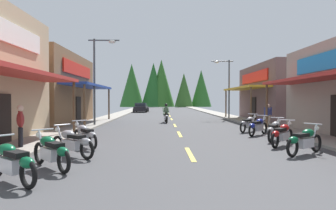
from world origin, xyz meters
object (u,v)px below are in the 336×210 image
(motorcycle_parked_left_3, at_px, (85,135))
(motorcycle_parked_right_2, at_px, (304,140))
(motorcycle_parked_right_3, at_px, (282,134))
(pedestrian_browsing, at_px, (268,114))
(motorcycle_parked_right_6, at_px, (249,123))
(motorcycle_parked_left_0, at_px, (12,161))
(motorcycle_parked_left_1, at_px, (51,151))
(pedestrian_by_shop, at_px, (20,124))
(motorcycle_parked_right_5, at_px, (258,126))
(streetlamp_right, at_px, (226,80))
(rider_cruising_lead, at_px, (166,115))
(parked_car_curbside, at_px, (141,108))
(motorcycle_parked_right_4, at_px, (275,130))
(motorcycle_parked_left_2, at_px, (72,142))
(streetlamp_left, at_px, (99,69))

(motorcycle_parked_left_3, bearing_deg, motorcycle_parked_right_2, -140.05)
(motorcycle_parked_right_3, distance_m, pedestrian_browsing, 7.63)
(motorcycle_parked_right_6, height_order, motorcycle_parked_left_0, same)
(motorcycle_parked_right_2, height_order, motorcycle_parked_right_3, same)
(motorcycle_parked_right_2, xyz_separation_m, motorcycle_parked_right_6, (0.21, 6.49, 0.00))
(motorcycle_parked_left_1, bearing_deg, pedestrian_by_shop, -6.75)
(motorcycle_parked_right_5, relative_size, pedestrian_by_shop, 0.97)
(pedestrian_browsing, bearing_deg, streetlamp_right, -5.43)
(motorcycle_parked_left_1, bearing_deg, pedestrian_browsing, -89.09)
(pedestrian_by_shop, bearing_deg, motorcycle_parked_right_6, -6.48)
(motorcycle_parked_right_5, distance_m, pedestrian_browsing, 4.53)
(streetlamp_right, bearing_deg, pedestrian_browsing, -84.02)
(motorcycle_parked_right_6, relative_size, motorcycle_parked_left_3, 0.93)
(rider_cruising_lead, bearing_deg, parked_car_curbside, 6.58)
(motorcycle_parked_left_0, xyz_separation_m, pedestrian_by_shop, (-1.88, 4.04, 0.47))
(motorcycle_parked_right_4, bearing_deg, motorcycle_parked_left_3, 137.21)
(motorcycle_parked_right_2, bearing_deg, streetlamp_right, 52.02)
(motorcycle_parked_left_1, bearing_deg, motorcycle_parked_left_2, -48.17)
(motorcycle_parked_left_2, distance_m, motorcycle_parked_left_3, 1.76)
(motorcycle_parked_right_4, distance_m, pedestrian_by_shop, 10.56)
(streetlamp_right, bearing_deg, motorcycle_parked_right_3, -95.23)
(motorcycle_parked_left_0, bearing_deg, motorcycle_parked_right_2, -123.06)
(motorcycle_parked_right_2, height_order, rider_cruising_lead, rider_cruising_lead)
(parked_car_curbside, bearing_deg, motorcycle_parked_left_3, -177.75)
(streetlamp_left, xyz_separation_m, motorcycle_parked_right_6, (9.40, -3.52, -3.51))
(parked_car_curbside, bearing_deg, motorcycle_parked_left_1, -177.73)
(motorcycle_parked_left_0, height_order, rider_cruising_lead, rider_cruising_lead)
(streetlamp_left, xyz_separation_m, motorcycle_parked_right_2, (9.19, -10.01, -3.51))
(motorcycle_parked_right_3, distance_m, motorcycle_parked_right_4, 1.47)
(motorcycle_parked_right_2, height_order, parked_car_curbside, parked_car_curbside)
(streetlamp_right, relative_size, motorcycle_parked_right_3, 3.63)
(pedestrian_by_shop, bearing_deg, motorcycle_parked_left_3, -22.23)
(motorcycle_parked_left_1, bearing_deg, motorcycle_parked_right_3, -112.11)
(motorcycle_parked_right_2, relative_size, motorcycle_parked_left_1, 1.16)
(motorcycle_parked_left_2, bearing_deg, streetlamp_left, -46.10)
(parked_car_curbside, bearing_deg, motorcycle_parked_right_4, -162.10)
(motorcycle_parked_right_2, distance_m, motorcycle_parked_left_3, 7.98)
(motorcycle_parked_right_5, relative_size, pedestrian_browsing, 1.03)
(motorcycle_parked_right_5, height_order, motorcycle_parked_left_3, same)
(motorcycle_parked_left_2, bearing_deg, motorcycle_parked_right_2, -142.85)
(motorcycle_parked_right_2, relative_size, rider_cruising_lead, 0.86)
(streetlamp_left, distance_m, motorcycle_parked_left_2, 10.88)
(motorcycle_parked_right_2, bearing_deg, motorcycle_parked_right_3, 56.44)
(pedestrian_browsing, bearing_deg, motorcycle_parked_left_3, 114.60)
(streetlamp_right, distance_m, motorcycle_parked_right_5, 12.85)
(streetlamp_right, bearing_deg, motorcycle_parked_right_6, -96.47)
(motorcycle_parked_right_5, height_order, motorcycle_parked_right_6, same)
(motorcycle_parked_left_2, height_order, pedestrian_browsing, pedestrian_browsing)
(motorcycle_parked_right_5, relative_size, motorcycle_parked_left_2, 0.90)
(streetlamp_left, xyz_separation_m, pedestrian_browsing, (11.51, -1.06, -3.09))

